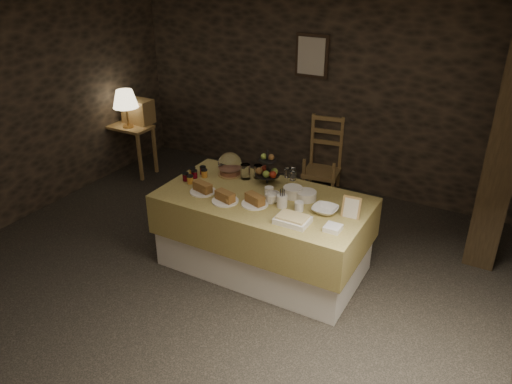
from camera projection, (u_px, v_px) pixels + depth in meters
The scene contains 28 objects.
ground_plane at pixel (222, 270), 5.17m from camera, with size 5.50×5.00×0.01m, color black.
room_shell at pixel (216, 127), 4.48m from camera, with size 5.52×5.02×2.60m.
buffet_table at pixel (263, 227), 5.04m from camera, with size 2.06×1.09×0.81m.
console_table at pixel (129, 134), 7.15m from camera, with size 0.67×0.38×0.72m.
table_lamp at pixel (125, 99), 6.85m from camera, with size 0.35×0.35×0.53m.
wine_rack at pixel (138, 111), 7.13m from camera, with size 0.42×0.26×0.34m, color olive.
chair at pixel (324, 158), 6.74m from camera, with size 0.53×0.51×0.78m.
timber_column at pixel (505, 147), 4.76m from camera, with size 0.30×0.30×2.60m, color black.
framed_picture at pixel (312, 56), 6.38m from camera, with size 0.45×0.04×0.55m.
plate_stack_a at pixel (293, 192), 4.87m from camera, with size 0.19×0.19×0.10m, color white.
plate_stack_b at pixel (306, 195), 4.82m from camera, with size 0.20×0.20×0.09m, color white.
cutlery_holder at pixel (282, 201), 4.68m from camera, with size 0.10×0.10×0.12m, color white.
cup_a at pixel (273, 197), 4.77m from camera, with size 0.13×0.13×0.10m, color white.
cup_b at pixel (271, 198), 4.75m from camera, with size 0.11×0.11×0.10m, color white.
mug_c at pixel (269, 192), 4.88m from camera, with size 0.09×0.09×0.10m, color white.
mug_d at pixel (299, 206), 4.61m from camera, with size 0.08×0.08×0.09m, color white.
bowl at pixel (325, 210), 4.59m from camera, with size 0.24×0.24×0.06m, color white.
cake_dome at pixel (230, 166), 5.31m from camera, with size 0.26×0.26×0.26m.
fruit_stand at pixel (267, 171), 5.10m from camera, with size 0.26×0.26×0.37m.
bread_platter_left at pixel (203, 189), 4.96m from camera, with size 0.26×0.26×0.11m.
bread_platter_center at pixel (225, 198), 4.78m from camera, with size 0.26×0.26×0.11m.
bread_platter_right at pixel (255, 201), 4.72m from camera, with size 0.26×0.26×0.11m.
jam_jars at pixel (195, 175), 5.26m from camera, with size 0.20×0.32×0.07m.
tart_dish at pixel (293, 220), 4.42m from camera, with size 0.30×0.22×0.07m.
square_dish at pixel (333, 228), 4.31m from camera, with size 0.14×0.14×0.04m, color white.
menu_frame at pixel (351, 208), 4.49m from camera, with size 0.17×0.02×0.22m, color olive.
storage_jar_a at pixel (245, 172), 5.23m from camera, with size 0.10×0.10×0.16m, color white.
storage_jar_b at pixel (258, 171), 5.26m from camera, with size 0.09×0.09×0.14m, color white.
Camera 1 is at (2.39, -3.55, 3.04)m, focal length 35.00 mm.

